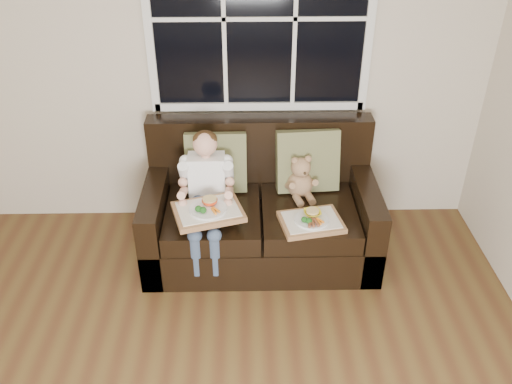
{
  "coord_description": "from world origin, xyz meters",
  "views": [
    {
      "loc": [
        0.42,
        -1.36,
        2.66
      ],
      "look_at": [
        0.48,
        1.85,
        0.61
      ],
      "focal_mm": 38.0,
      "sensor_mm": 36.0,
      "label": 1
    }
  ],
  "objects_px": {
    "child": "(206,185)",
    "teddy_bear": "(300,180)",
    "loveseat": "(260,214)",
    "tray_left": "(208,210)",
    "tray_right": "(311,221)"
  },
  "relations": [
    {
      "from": "tray_right",
      "to": "loveseat",
      "type": "bearing_deg",
      "value": 124.47
    },
    {
      "from": "loveseat",
      "to": "tray_left",
      "type": "xyz_separation_m",
      "value": [
        -0.37,
        -0.34,
        0.27
      ]
    },
    {
      "from": "loveseat",
      "to": "teddy_bear",
      "type": "bearing_deg",
      "value": 6.97
    },
    {
      "from": "loveseat",
      "to": "tray_right",
      "type": "height_order",
      "value": "loveseat"
    },
    {
      "from": "tray_right",
      "to": "child",
      "type": "bearing_deg",
      "value": 152.41
    },
    {
      "from": "child",
      "to": "tray_right",
      "type": "bearing_deg",
      "value": -16.53
    },
    {
      "from": "loveseat",
      "to": "tray_left",
      "type": "height_order",
      "value": "loveseat"
    },
    {
      "from": "loveseat",
      "to": "child",
      "type": "bearing_deg",
      "value": -162.94
    },
    {
      "from": "tray_left",
      "to": "teddy_bear",
      "type": "bearing_deg",
      "value": 12.73
    },
    {
      "from": "child",
      "to": "tray_right",
      "type": "relative_size",
      "value": 1.83
    },
    {
      "from": "loveseat",
      "to": "tray_left",
      "type": "bearing_deg",
      "value": -137.47
    },
    {
      "from": "child",
      "to": "teddy_bear",
      "type": "relative_size",
      "value": 2.52
    },
    {
      "from": "child",
      "to": "teddy_bear",
      "type": "bearing_deg",
      "value": 12.81
    },
    {
      "from": "teddy_bear",
      "to": "tray_right",
      "type": "bearing_deg",
      "value": -96.14
    },
    {
      "from": "teddy_bear",
      "to": "tray_right",
      "type": "height_order",
      "value": "teddy_bear"
    }
  ]
}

